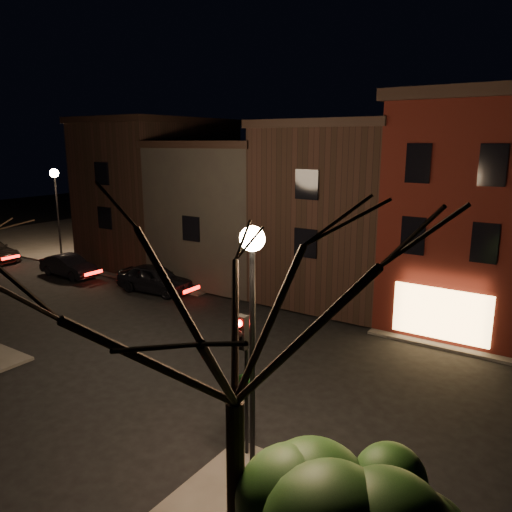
% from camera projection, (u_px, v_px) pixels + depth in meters
% --- Properties ---
extents(ground, '(120.00, 120.00, 0.00)m').
position_uv_depth(ground, '(211.00, 346.00, 21.19)').
color(ground, black).
rests_on(ground, ground).
extents(sidewalk_far_left, '(30.00, 30.00, 0.12)m').
position_uv_depth(sidewalk_far_left, '(180.00, 230.00, 48.21)').
color(sidewalk_far_left, '#2D2B28').
rests_on(sidewalk_far_left, ground).
extents(corner_building, '(6.50, 8.50, 10.50)m').
position_uv_depth(corner_building, '(470.00, 209.00, 23.30)').
color(corner_building, '#49120D').
rests_on(corner_building, ground).
extents(row_building_a, '(7.30, 10.30, 9.40)m').
position_uv_depth(row_building_a, '(349.00, 208.00, 27.78)').
color(row_building_a, black).
rests_on(row_building_a, ground).
extents(row_building_b, '(7.80, 10.30, 8.40)m').
position_uv_depth(row_building_b, '(243.00, 208.00, 31.83)').
color(row_building_b, black).
rests_on(row_building_b, ground).
extents(row_building_c, '(7.30, 10.30, 9.90)m').
position_uv_depth(row_building_c, '(160.00, 190.00, 35.59)').
color(row_building_c, black).
rests_on(row_building_c, ground).
extents(street_lamp_near, '(0.60, 0.60, 6.48)m').
position_uv_depth(street_lamp_near, '(252.00, 285.00, 11.80)').
color(street_lamp_near, black).
rests_on(street_lamp_near, sidewalk_near_right).
extents(street_lamp_far, '(0.60, 0.60, 6.48)m').
position_uv_depth(street_lamp_far, '(56.00, 189.00, 35.34)').
color(street_lamp_far, black).
rests_on(street_lamp_far, sidewalk_far_left).
extents(traffic_signal, '(0.58, 0.38, 4.05)m').
position_uv_depth(traffic_signal, '(244.00, 364.00, 13.06)').
color(traffic_signal, black).
rests_on(traffic_signal, sidewalk_near_right).
extents(bare_tree_right, '(6.40, 6.40, 8.50)m').
position_uv_depth(bare_tree_right, '(233.00, 277.00, 8.85)').
color(bare_tree_right, black).
rests_on(bare_tree_right, sidewalk_near_right).
extents(parked_car_a, '(4.79, 2.22, 1.59)m').
position_uv_depth(parked_car_a, '(155.00, 279.00, 28.64)').
color(parked_car_a, black).
rests_on(parked_car_a, ground).
extents(parked_car_b, '(4.24, 1.51, 1.39)m').
position_uv_depth(parked_car_b, '(69.00, 266.00, 31.91)').
color(parked_car_b, black).
rests_on(parked_car_b, ground).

